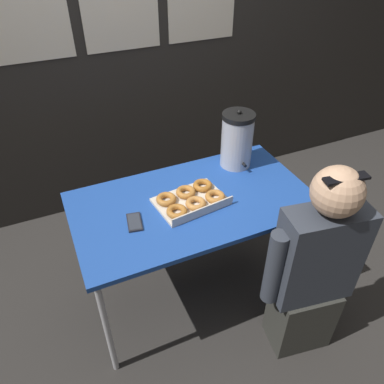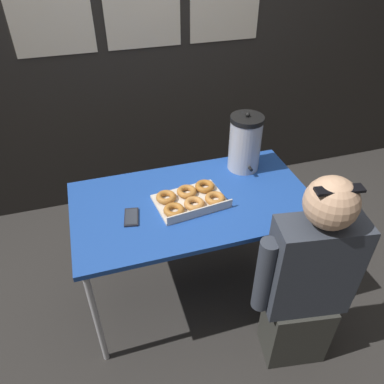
% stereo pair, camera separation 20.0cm
% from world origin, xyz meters
% --- Properties ---
extents(ground_plane, '(12.00, 12.00, 0.00)m').
position_xyz_m(ground_plane, '(0.00, 0.00, 0.00)').
color(ground_plane, '#2D2B28').
extents(back_wall, '(6.00, 0.11, 2.77)m').
position_xyz_m(back_wall, '(0.00, 1.22, 1.39)').
color(back_wall, '#282623').
rests_on(back_wall, ground).
extents(folding_table, '(1.31, 0.73, 0.76)m').
position_xyz_m(folding_table, '(0.00, 0.00, 0.71)').
color(folding_table, '#1E479E').
rests_on(folding_table, ground).
extents(donut_box, '(0.40, 0.30, 0.05)m').
position_xyz_m(donut_box, '(-0.02, -0.01, 0.79)').
color(donut_box, beige).
rests_on(donut_box, folding_table).
extents(coffee_urn, '(0.19, 0.22, 0.36)m').
position_xyz_m(coffee_urn, '(0.39, 0.23, 0.93)').
color(coffee_urn, '#B7B7BC').
rests_on(coffee_urn, folding_table).
extents(cell_phone, '(0.09, 0.15, 0.01)m').
position_xyz_m(cell_phone, '(-0.35, -0.05, 0.77)').
color(cell_phone, black).
rests_on(cell_phone, folding_table).
extents(person_seated, '(0.54, 0.27, 1.20)m').
position_xyz_m(person_seated, '(0.42, -0.56, 0.58)').
color(person_seated, '#33332D').
rests_on(person_seated, ground).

